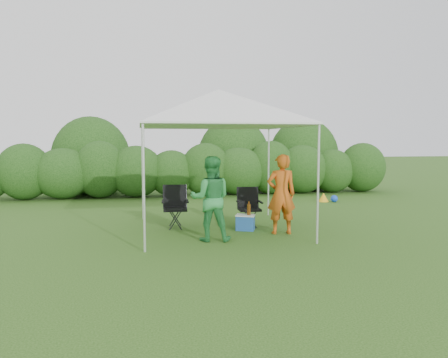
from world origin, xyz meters
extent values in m
plane|color=#38621E|center=(0.00, 0.00, 0.00)|extent=(70.00, 70.00, 0.00)
ellipsoid|color=#28541A|center=(-5.02, 6.00, 0.86)|extent=(1.65, 1.40, 1.73)
cylinder|color=#382616|center=(-5.02, 6.00, 0.15)|extent=(0.12, 0.12, 0.30)
ellipsoid|color=#28541A|center=(-3.91, 6.00, 0.79)|extent=(1.80, 1.53, 1.57)
cylinder|color=#382616|center=(-3.91, 6.00, 0.15)|extent=(0.12, 0.12, 0.30)
ellipsoid|color=#28541A|center=(-2.79, 6.00, 0.90)|extent=(1.58, 1.34, 1.80)
cylinder|color=#382616|center=(-2.79, 6.00, 0.15)|extent=(0.12, 0.12, 0.30)
ellipsoid|color=#28541A|center=(-1.67, 6.00, 0.82)|extent=(1.72, 1.47, 1.65)
cylinder|color=#382616|center=(-1.67, 6.00, 0.15)|extent=(0.12, 0.12, 0.30)
ellipsoid|color=#28541A|center=(-0.56, 6.00, 0.75)|extent=(1.50, 1.28, 1.50)
cylinder|color=#382616|center=(-0.56, 6.00, 0.15)|extent=(0.12, 0.12, 0.30)
ellipsoid|color=#28541A|center=(0.56, 6.00, 0.86)|extent=(1.65, 1.40, 1.73)
cylinder|color=#382616|center=(0.56, 6.00, 0.15)|extent=(0.12, 0.12, 0.30)
ellipsoid|color=#28541A|center=(1.67, 6.00, 0.79)|extent=(1.80, 1.53, 1.57)
cylinder|color=#382616|center=(1.67, 6.00, 0.15)|extent=(0.12, 0.12, 0.30)
ellipsoid|color=#28541A|center=(2.79, 6.00, 0.90)|extent=(1.58, 1.34, 1.80)
cylinder|color=#382616|center=(2.79, 6.00, 0.15)|extent=(0.12, 0.12, 0.30)
ellipsoid|color=#28541A|center=(3.91, 6.00, 0.82)|extent=(1.72, 1.47, 1.65)
cylinder|color=#382616|center=(3.91, 6.00, 0.15)|extent=(0.12, 0.12, 0.30)
ellipsoid|color=#28541A|center=(5.02, 6.00, 0.75)|extent=(1.50, 1.28, 1.50)
cylinder|color=#382616|center=(5.02, 6.00, 0.15)|extent=(0.12, 0.12, 0.30)
ellipsoid|color=#28541A|center=(6.14, 6.00, 0.86)|extent=(1.65, 1.40, 1.73)
cylinder|color=#382616|center=(6.14, 6.00, 0.15)|extent=(0.12, 0.12, 0.30)
cylinder|color=silver|center=(-1.50, -1.00, 1.05)|extent=(0.04, 0.04, 2.10)
cylinder|color=silver|center=(1.50, -1.00, 1.05)|extent=(0.04, 0.04, 2.10)
cylinder|color=silver|center=(-1.50, 2.00, 1.05)|extent=(0.04, 0.04, 2.10)
cylinder|color=silver|center=(1.50, 2.00, 1.05)|extent=(0.04, 0.04, 2.10)
cube|color=white|center=(0.00, 0.50, 2.12)|extent=(3.10, 3.10, 0.03)
pyramid|color=white|center=(0.00, 0.50, 2.48)|extent=(3.10, 3.10, 0.70)
cube|color=black|center=(0.70, 0.71, 0.37)|extent=(0.47, 0.44, 0.04)
cube|color=black|center=(0.71, 0.91, 0.61)|extent=(0.46, 0.15, 0.43)
cube|color=black|center=(0.47, 0.73, 0.52)|extent=(0.06, 0.38, 0.03)
cube|color=black|center=(0.94, 0.70, 0.52)|extent=(0.06, 0.38, 0.03)
cylinder|color=black|center=(0.50, 0.53, 0.18)|extent=(0.02, 0.02, 0.37)
cylinder|color=black|center=(0.88, 0.51, 0.18)|extent=(0.02, 0.02, 0.37)
cylinder|color=black|center=(0.52, 0.92, 0.18)|extent=(0.02, 0.02, 0.37)
cylinder|color=black|center=(0.90, 0.89, 0.18)|extent=(0.02, 0.02, 0.37)
cube|color=black|center=(-0.85, 0.87, 0.39)|extent=(0.51, 0.48, 0.05)
cube|color=black|center=(-0.84, 1.07, 0.65)|extent=(0.49, 0.16, 0.46)
cube|color=black|center=(-1.10, 0.89, 0.56)|extent=(0.07, 0.41, 0.03)
cube|color=black|center=(-0.60, 0.85, 0.56)|extent=(0.07, 0.41, 0.03)
cylinder|color=black|center=(-1.07, 0.68, 0.20)|extent=(0.02, 0.02, 0.39)
cylinder|color=black|center=(-0.66, 0.65, 0.20)|extent=(0.02, 0.02, 0.39)
cylinder|color=black|center=(-1.04, 1.09, 0.20)|extent=(0.02, 0.02, 0.39)
cylinder|color=black|center=(-0.63, 1.06, 0.20)|extent=(0.02, 0.02, 0.39)
imported|color=#CC5717|center=(1.14, -0.08, 0.78)|extent=(0.60, 0.42, 1.56)
imported|color=green|center=(-0.31, -0.39, 0.77)|extent=(0.84, 0.70, 1.54)
cube|color=#2356A2|center=(0.53, 0.37, 0.15)|extent=(0.43, 0.38, 0.29)
cube|color=silver|center=(0.53, 0.37, 0.30)|extent=(0.45, 0.40, 0.03)
cylinder|color=#592D0C|center=(0.59, 0.33, 0.46)|extent=(0.07, 0.07, 0.28)
cone|color=yellow|center=(3.78, 3.91, 0.13)|extent=(0.31, 0.31, 0.26)
sphere|color=blue|center=(4.04, 3.74, 0.10)|extent=(0.21, 0.21, 0.21)
camera|label=1|loc=(-1.55, -8.14, 1.84)|focal=35.00mm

